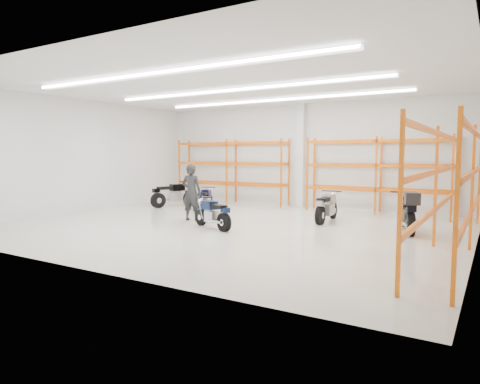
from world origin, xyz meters
The scene contains 12 objects.
ground centered at (0.00, 0.00, 0.00)m, with size 14.00×14.00×0.00m, color beige.
room_shell centered at (0.00, 0.03, 3.28)m, with size 14.02×12.02×4.51m.
motorcycle_main centered at (-0.08, -0.79, 0.44)m, with size 1.82×0.95×0.95m.
motorcycle_back_a centered at (-4.86, 2.91, 0.52)m, with size 1.04×2.15×1.10m.
motorcycle_back_b centered at (-2.93, 2.71, 0.43)m, with size 0.86×1.81×0.93m.
motorcycle_back_c centered at (2.43, 2.32, 0.48)m, with size 0.70×2.11×1.03m.
motorcycle_back_d centered at (5.15, 1.66, 0.60)m, with size 1.11×2.40×1.26m.
standing_man centered at (-1.70, 0.22, 0.99)m, with size 0.72×0.47×1.97m, color black.
structural_column centered at (0.00, 5.82, 2.25)m, with size 0.32×0.32×4.50m, color white.
pallet_racking_back_left centered at (-3.40, 5.48, 1.79)m, with size 5.67×0.87×3.00m.
pallet_racking_back_right centered at (3.40, 5.48, 1.79)m, with size 5.67×0.87×3.00m.
pallet_racking_side centered at (6.48, 0.00, 1.81)m, with size 0.87×9.07×3.00m.
Camera 1 is at (7.38, -11.56, 2.29)m, focal length 32.00 mm.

